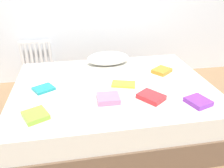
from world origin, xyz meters
name	(u,v)px	position (x,y,z in m)	size (l,w,h in m)	color
ground_plane	(113,125)	(0.00, 0.00, 0.00)	(8.00, 8.00, 0.00)	#93704C
bed	(113,106)	(0.00, 0.00, 0.25)	(2.00, 1.50, 0.50)	brown
radiator	(37,60)	(-0.89, 1.20, 0.37)	(0.43, 0.04, 0.57)	white
pillow	(108,58)	(0.04, 0.54, 0.58)	(0.50, 0.27, 0.15)	white
textbook_red	(151,97)	(0.29, -0.34, 0.52)	(0.22, 0.17, 0.04)	red
textbook_yellow	(123,84)	(0.10, -0.03, 0.51)	(0.23, 0.13, 0.02)	yellow
textbook_orange	(162,71)	(0.59, 0.20, 0.52)	(0.20, 0.16, 0.04)	orange
textbook_purple	(198,102)	(0.66, -0.49, 0.52)	(0.17, 0.19, 0.04)	purple
textbook_lime	(35,115)	(-0.70, -0.45, 0.52)	(0.18, 0.19, 0.04)	#8CC638
textbook_teal	(44,89)	(-0.68, 0.01, 0.51)	(0.18, 0.15, 0.02)	teal
textbook_pink	(108,98)	(-0.10, -0.31, 0.52)	(0.20, 0.17, 0.05)	pink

